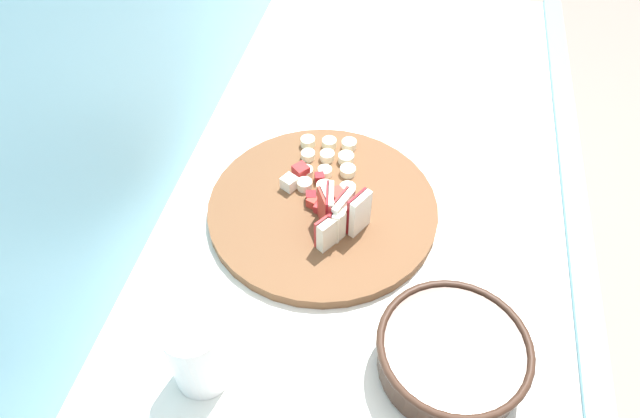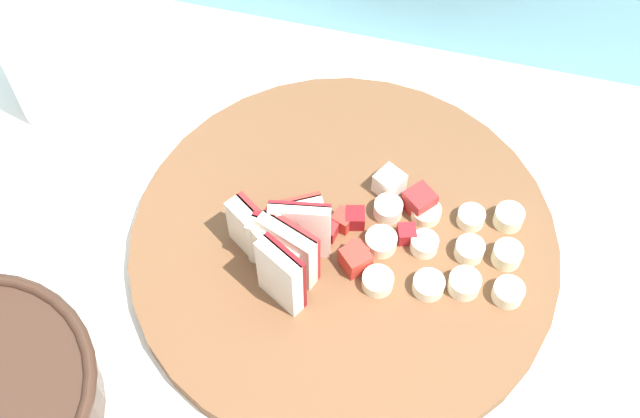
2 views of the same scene
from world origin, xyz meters
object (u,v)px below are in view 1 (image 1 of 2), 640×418
Objects in this scene: apple_dice_pile at (313,188)px; apple_wedge_fan at (338,216)px; cutting_board at (323,208)px; small_jar at (198,353)px; banana_slice_rows at (328,164)px; ceramic_bowl at (452,354)px.

apple_wedge_fan is at bearing -142.09° from apple_dice_pile.
small_jar is at bearing 162.89° from cutting_board.
apple_dice_pile is (0.02, 0.02, 0.02)m from cutting_board.
banana_slice_rows is at bearing -10.68° from apple_dice_pile.
banana_slice_rows is (0.06, -0.01, -0.00)m from apple_dice_pile.
apple_dice_pile is at bearing 37.91° from apple_wedge_fan.
banana_slice_rows is at bearing 34.81° from ceramic_bowl.
ceramic_bowl is 0.31m from small_jar.
apple_dice_pile is 0.06m from banana_slice_rows.
small_jar reaches higher than apple_dice_pile.
small_jar reaches higher than banana_slice_rows.
apple_wedge_fan is at bearing 43.86° from ceramic_bowl.
cutting_board is at bearing -174.06° from banana_slice_rows.
ceramic_bowl is at bearing -137.63° from apple_dice_pile.
apple_dice_pile is at bearing -12.53° from small_jar.
ceramic_bowl is at bearing -145.19° from banana_slice_rows.
small_jar is (-0.07, 0.30, 0.02)m from ceramic_bowl.
apple_wedge_fan is 0.45× the size of ceramic_bowl.
small_jar is (-0.25, 0.12, 0.01)m from apple_wedge_fan.
cutting_board is at bearing -138.53° from apple_dice_pile.
banana_slice_rows is 1.20× the size of small_jar.
apple_wedge_fan is 0.25m from ceramic_bowl.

